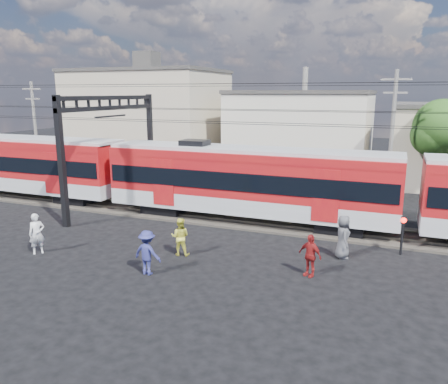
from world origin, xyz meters
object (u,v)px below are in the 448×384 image
at_px(pedestrian_a, 37,234).
at_px(crossing_signal, 403,228).
at_px(commuter_train, 251,180).
at_px(pedestrian_c, 147,253).

relative_size(pedestrian_a, crossing_signal, 1.03).
bearing_deg(crossing_signal, pedestrian_a, -159.20).
xyz_separation_m(pedestrian_a, crossing_signal, (15.27, 5.80, 0.31)).
relative_size(commuter_train, crossing_signal, 28.28).
height_order(pedestrian_c, crossing_signal, pedestrian_c).
distance_m(pedestrian_a, pedestrian_c, 5.85).
bearing_deg(pedestrian_a, pedestrian_c, -50.84).
height_order(pedestrian_a, crossing_signal, pedestrian_a).
relative_size(pedestrian_a, pedestrian_c, 1.01).
relative_size(pedestrian_c, crossing_signal, 1.02).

